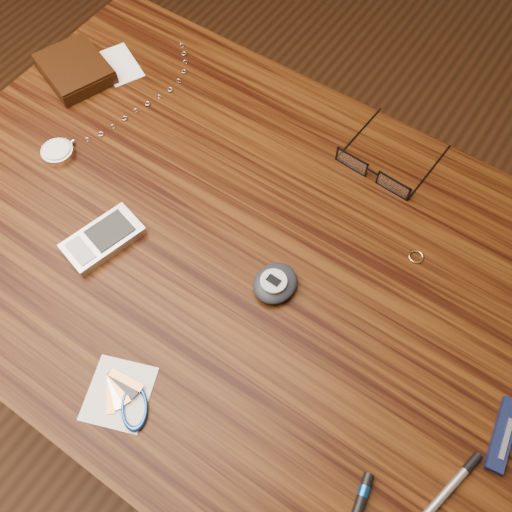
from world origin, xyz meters
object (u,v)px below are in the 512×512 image
object	(u,v)px
pocket_watch	(63,148)
pda_phone	(103,239)
pedometer	(275,283)
eyeglasses	(375,171)
desk	(232,276)
notepad_keys	(127,400)
silver_pen	(451,486)
wallet_and_card	(76,69)
pocket_knife	(503,435)

from	to	relation	value
pocket_watch	pda_phone	size ratio (longest dim) A/B	2.72
pedometer	pocket_watch	bearing A→B (deg)	178.41
eyeglasses	pedometer	xyz separation A→B (m)	(-0.02, -0.25, -0.00)
desk	pda_phone	bearing A→B (deg)	-146.69
desk	eyeglasses	bearing A→B (deg)	63.22
notepad_keys	silver_pen	distance (m)	0.40
eyeglasses	pda_phone	xyz separation A→B (m)	(-0.27, -0.33, -0.00)
desk	wallet_and_card	distance (m)	0.45
wallet_and_card	silver_pen	bearing A→B (deg)	-16.96
desk	pedometer	xyz separation A→B (m)	(0.09, -0.02, 0.11)
notepad_keys	silver_pen	bearing A→B (deg)	19.71
pda_phone	pocket_knife	world-z (taller)	pda_phone
wallet_and_card	notepad_keys	bearing A→B (deg)	-41.08
notepad_keys	pocket_knife	size ratio (longest dim) A/B	1.20
pedometer	notepad_keys	size ratio (longest dim) A/B	0.60
wallet_and_card	pda_phone	world-z (taller)	wallet_and_card
eyeglasses	silver_pen	world-z (taller)	eyeglasses
wallet_and_card	silver_pen	distance (m)	0.86
pda_phone	pocket_knife	bearing A→B (deg)	6.48
wallet_and_card	eyeglasses	bearing A→B (deg)	10.33
silver_pen	notepad_keys	bearing A→B (deg)	-160.29
wallet_and_card	pedometer	size ratio (longest dim) A/B	2.54
desk	wallet_and_card	size ratio (longest dim) A/B	5.68
desk	silver_pen	bearing A→B (deg)	-16.83
desk	pedometer	distance (m)	0.15
desk	notepad_keys	size ratio (longest dim) A/B	8.68
pedometer	pocket_knife	bearing A→B (deg)	-2.16
desk	eyeglasses	xyz separation A→B (m)	(0.11, 0.23, 0.12)
eyeglasses	silver_pen	xyz separation A→B (m)	(0.29, -0.35, -0.01)
eyeglasses	silver_pen	distance (m)	0.46
wallet_and_card	eyeglasses	xyz separation A→B (m)	(0.53, 0.10, -0.00)
eyeglasses	notepad_keys	size ratio (longest dim) A/B	1.25
silver_pen	desk	bearing A→B (deg)	163.17
desk	pda_phone	xyz separation A→B (m)	(-0.15, -0.10, 0.11)
desk	silver_pen	xyz separation A→B (m)	(0.41, -0.12, 0.11)
pda_phone	silver_pen	bearing A→B (deg)	-2.26
wallet_and_card	pedometer	world-z (taller)	same
eyeglasses	notepad_keys	xyz separation A→B (m)	(-0.09, -0.49, -0.01)
pda_phone	pedometer	distance (m)	0.26
pda_phone	notepad_keys	world-z (taller)	pda_phone
pocket_watch	silver_pen	distance (m)	0.73
pocket_watch	pedometer	world-z (taller)	pedometer
eyeglasses	pocket_watch	bearing A→B (deg)	-151.43
wallet_and_card	desk	bearing A→B (deg)	-17.08
desk	silver_pen	world-z (taller)	silver_pen
pocket_knife	silver_pen	xyz separation A→B (m)	(-0.03, -0.09, -0.00)
pocket_knife	pda_phone	bearing A→B (deg)	-173.52
desk	silver_pen	size ratio (longest dim) A/B	8.12
wallet_and_card	pocket_watch	xyz separation A→B (m)	(0.10, -0.14, -0.01)
eyeglasses	notepad_keys	bearing A→B (deg)	-100.26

